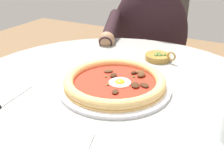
{
  "coord_description": "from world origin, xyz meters",
  "views": [
    {
      "loc": [
        -0.59,
        -0.31,
        1.11
      ],
      "look_at": [
        0.04,
        0.02,
        0.77
      ],
      "focal_mm": 41.77,
      "sensor_mm": 36.0,
      "label": 1
    }
  ],
  "objects_px": {
    "pizza_on_plate": "(115,82)",
    "olive_pan": "(158,57)",
    "cafe_chair_diner": "(151,53)",
    "dining_table": "(113,127)",
    "diner_person": "(147,68)"
  },
  "relations": [
    {
      "from": "dining_table",
      "to": "pizza_on_plate",
      "type": "distance_m",
      "value": 0.15
    },
    {
      "from": "pizza_on_plate",
      "to": "olive_pan",
      "type": "distance_m",
      "value": 0.27
    },
    {
      "from": "dining_table",
      "to": "diner_person",
      "type": "xyz_separation_m",
      "value": [
        0.67,
        0.14,
        -0.09
      ]
    },
    {
      "from": "pizza_on_plate",
      "to": "olive_pan",
      "type": "relative_size",
      "value": 2.81
    },
    {
      "from": "olive_pan",
      "to": "pizza_on_plate",
      "type": "bearing_deg",
      "value": 171.17
    },
    {
      "from": "olive_pan",
      "to": "diner_person",
      "type": "relative_size",
      "value": 0.1
    },
    {
      "from": "diner_person",
      "to": "cafe_chair_diner",
      "type": "xyz_separation_m",
      "value": [
        0.14,
        0.03,
        0.03
      ]
    },
    {
      "from": "olive_pan",
      "to": "cafe_chair_diner",
      "type": "xyz_separation_m",
      "value": [
        0.54,
        0.21,
        -0.2
      ]
    },
    {
      "from": "dining_table",
      "to": "pizza_on_plate",
      "type": "height_order",
      "value": "pizza_on_plate"
    },
    {
      "from": "diner_person",
      "to": "cafe_chair_diner",
      "type": "height_order",
      "value": "diner_person"
    },
    {
      "from": "pizza_on_plate",
      "to": "cafe_chair_diner",
      "type": "relative_size",
      "value": 0.35
    },
    {
      "from": "pizza_on_plate",
      "to": "diner_person",
      "type": "xyz_separation_m",
      "value": [
        0.66,
        0.14,
        -0.24
      ]
    },
    {
      "from": "pizza_on_plate",
      "to": "cafe_chair_diner",
      "type": "height_order",
      "value": "cafe_chair_diner"
    },
    {
      "from": "dining_table",
      "to": "pizza_on_plate",
      "type": "bearing_deg",
      "value": -9.84
    },
    {
      "from": "pizza_on_plate",
      "to": "olive_pan",
      "type": "height_order",
      "value": "olive_pan"
    }
  ]
}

